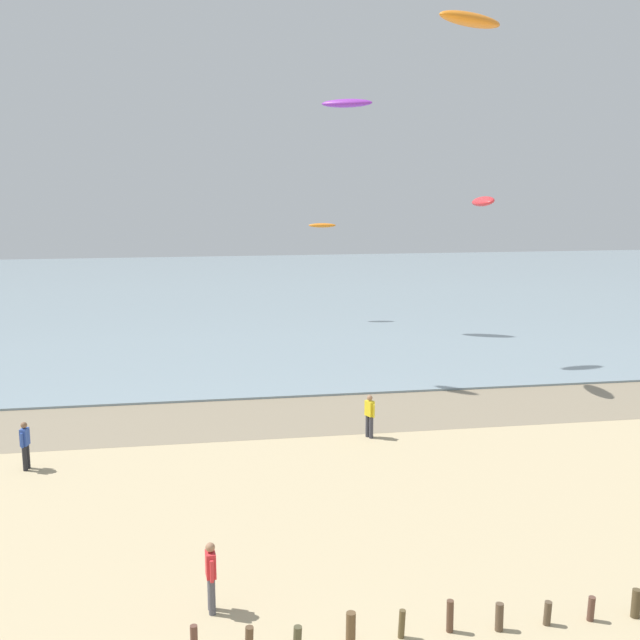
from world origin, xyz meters
TOP-DOWN VIEW (x-y plane):
  - wet_sand_strip at (0.00, 19.88)m, footprint 120.00×5.62m
  - sea at (0.00, 57.69)m, footprint 160.00×70.00m
  - groyne_near at (4.73, 3.52)m, footprint 15.83×0.33m
  - person_mid_beach at (3.94, 16.65)m, footprint 0.36×0.52m
  - person_by_waterline at (-2.44, 5.26)m, footprint 0.25×0.57m
  - person_left_flank at (-8.55, 15.30)m, footprint 0.29×0.56m
  - kite_aloft_1 at (7.35, 38.38)m, footprint 3.51×2.41m
  - kite_aloft_3 at (6.44, 42.48)m, footprint 2.00×0.85m
  - kite_aloft_4 at (10.97, 23.57)m, footprint 1.08×2.59m
  - kite_aloft_9 at (8.45, 19.21)m, footprint 3.57×2.71m

SIDE VIEW (x-z plane):
  - wet_sand_strip at x=0.00m, z-range 0.00..0.01m
  - sea at x=0.00m, z-range 0.00..0.10m
  - groyne_near at x=4.73m, z-range -0.05..0.70m
  - person_mid_beach at x=3.94m, z-range 0.06..1.77m
  - person_by_waterline at x=-2.44m, z-range 0.06..1.77m
  - person_left_flank at x=-8.55m, z-range 0.06..1.77m
  - kite_aloft_3 at x=6.44m, z-range 6.70..7.03m
  - kite_aloft_4 at x=10.97m, z-range 8.62..9.28m
  - kite_aloft_1 at x=7.35m, z-range 14.49..15.24m
  - kite_aloft_9 at x=8.45m, z-range 15.78..16.55m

